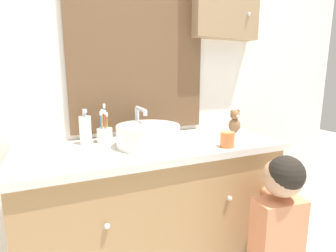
{
  "coord_description": "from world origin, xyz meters",
  "views": [
    {
      "loc": [
        -0.45,
        -0.87,
        1.22
      ],
      "look_at": [
        0.06,
        0.29,
        0.97
      ],
      "focal_mm": 28.0,
      "sensor_mm": 36.0,
      "label": 1
    }
  ],
  "objects_px": {
    "toothbrush_holder": "(105,134)",
    "child_figure": "(278,231)",
    "sink_basin": "(148,135)",
    "drinking_cup": "(227,140)",
    "soap_dispenser": "(85,130)",
    "teddy_bear": "(235,122)"
  },
  "relations": [
    {
      "from": "toothbrush_holder",
      "to": "sink_basin",
      "type": "bearing_deg",
      "value": -41.55
    },
    {
      "from": "toothbrush_holder",
      "to": "teddy_bear",
      "type": "bearing_deg",
      "value": -5.79
    },
    {
      "from": "child_figure",
      "to": "soap_dispenser",
      "type": "bearing_deg",
      "value": 141.87
    },
    {
      "from": "toothbrush_holder",
      "to": "teddy_bear",
      "type": "height_order",
      "value": "toothbrush_holder"
    },
    {
      "from": "sink_basin",
      "to": "toothbrush_holder",
      "type": "distance_m",
      "value": 0.25
    },
    {
      "from": "soap_dispenser",
      "to": "teddy_bear",
      "type": "distance_m",
      "value": 0.87
    },
    {
      "from": "sink_basin",
      "to": "child_figure",
      "type": "distance_m",
      "value": 0.74
    },
    {
      "from": "sink_basin",
      "to": "drinking_cup",
      "type": "relative_size",
      "value": 4.74
    },
    {
      "from": "sink_basin",
      "to": "toothbrush_holder",
      "type": "height_order",
      "value": "toothbrush_holder"
    },
    {
      "from": "toothbrush_holder",
      "to": "soap_dispenser",
      "type": "distance_m",
      "value": 0.1
    },
    {
      "from": "child_figure",
      "to": "teddy_bear",
      "type": "bearing_deg",
      "value": 75.79
    },
    {
      "from": "sink_basin",
      "to": "child_figure",
      "type": "bearing_deg",
      "value": -42.16
    },
    {
      "from": "toothbrush_holder",
      "to": "teddy_bear",
      "type": "xyz_separation_m",
      "value": [
        0.78,
        -0.08,
        0.02
      ]
    },
    {
      "from": "sink_basin",
      "to": "soap_dispenser",
      "type": "relative_size",
      "value": 1.99
    },
    {
      "from": "sink_basin",
      "to": "drinking_cup",
      "type": "bearing_deg",
      "value": -27.08
    },
    {
      "from": "child_figure",
      "to": "teddy_bear",
      "type": "height_order",
      "value": "teddy_bear"
    },
    {
      "from": "toothbrush_holder",
      "to": "child_figure",
      "type": "distance_m",
      "value": 0.96
    },
    {
      "from": "toothbrush_holder",
      "to": "soap_dispenser",
      "type": "xyz_separation_m",
      "value": [
        -0.1,
        0.0,
        0.03
      ]
    },
    {
      "from": "toothbrush_holder",
      "to": "drinking_cup",
      "type": "bearing_deg",
      "value": -32.66
    },
    {
      "from": "sink_basin",
      "to": "child_figure",
      "type": "relative_size",
      "value": 0.41
    },
    {
      "from": "sink_basin",
      "to": "toothbrush_holder",
      "type": "bearing_deg",
      "value": 138.45
    },
    {
      "from": "toothbrush_holder",
      "to": "soap_dispenser",
      "type": "relative_size",
      "value": 1.11
    }
  ]
}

